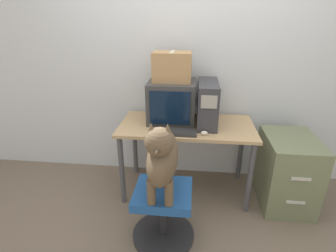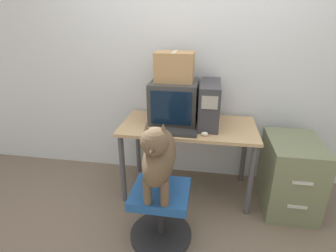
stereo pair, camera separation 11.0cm
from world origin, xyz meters
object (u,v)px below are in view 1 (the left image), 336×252
object	(u,v)px
keyboard	(172,132)
filing_cabinet	(287,171)
cardboard_box	(172,67)
office_chair	(163,213)
crt_monitor	(172,101)
pc_tower	(207,103)
dog	(162,156)

from	to	relation	value
keyboard	filing_cabinet	bearing A→B (deg)	7.26
filing_cabinet	cardboard_box	bearing A→B (deg)	170.74
office_chair	filing_cabinet	bearing A→B (deg)	27.98
crt_monitor	pc_tower	distance (m)	0.34
dog	cardboard_box	bearing A→B (deg)	90.37
keyboard	office_chair	bearing A→B (deg)	-93.53
pc_tower	cardboard_box	bearing A→B (deg)	172.72
crt_monitor	cardboard_box	bearing A→B (deg)	90.00
dog	keyboard	bearing A→B (deg)	86.74
keyboard	filing_cabinet	distance (m)	1.16
keyboard	office_chair	xyz separation A→B (m)	(-0.03, -0.45, -0.50)
keyboard	office_chair	distance (m)	0.68
cardboard_box	office_chair	bearing A→B (deg)	-89.61
keyboard	cardboard_box	distance (m)	0.60
filing_cabinet	cardboard_box	distance (m)	1.45
crt_monitor	pc_tower	world-z (taller)	pc_tower
pc_tower	cardboard_box	distance (m)	0.47
pc_tower	dog	bearing A→B (deg)	-113.51
office_chair	dog	size ratio (longest dim) A/B	0.82
office_chair	filing_cabinet	size ratio (longest dim) A/B	0.75
dog	cardboard_box	xyz separation A→B (m)	(-0.01, 0.80, 0.48)
pc_tower	keyboard	xyz separation A→B (m)	(-0.30, -0.27, -0.19)
crt_monitor	cardboard_box	world-z (taller)	cardboard_box
dog	filing_cabinet	xyz separation A→B (m)	(1.10, 0.62, -0.44)
office_chair	keyboard	bearing A→B (deg)	86.47
filing_cabinet	pc_tower	bearing A→B (deg)	169.88
crt_monitor	cardboard_box	distance (m)	0.33
keyboard	cardboard_box	size ratio (longest dim) A/B	1.22
dog	filing_cabinet	world-z (taller)	dog
cardboard_box	pc_tower	bearing A→B (deg)	-7.28
keyboard	crt_monitor	bearing A→B (deg)	95.98
keyboard	dog	xyz separation A→B (m)	(-0.03, -0.49, 0.03)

